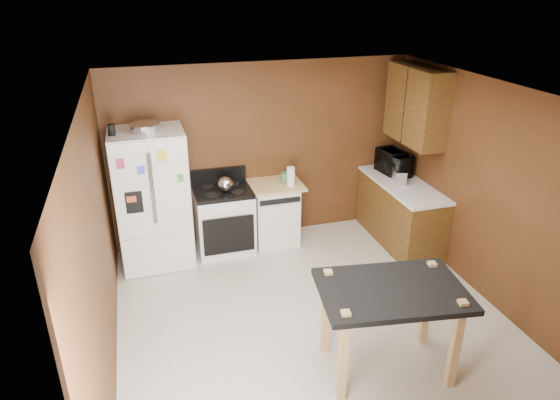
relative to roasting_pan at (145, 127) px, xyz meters
name	(u,v)px	position (x,y,z in m)	size (l,w,h in m)	color
floor	(315,323)	(1.55, -1.87, -1.85)	(4.50, 4.50, 0.00)	silver
ceiling	(323,98)	(1.55, -1.87, 0.65)	(4.50, 4.50, 0.00)	white
wall_back	(262,153)	(1.55, 0.38, -0.60)	(4.20, 4.20, 0.00)	#572D17
wall_front	(449,382)	(1.55, -4.12, -0.60)	(4.20, 4.20, 0.00)	#572D17
wall_left	(98,252)	(-0.55, -1.87, -0.60)	(4.50, 4.50, 0.00)	#572D17
wall_right	(496,198)	(3.65, -1.87, -0.60)	(4.50, 4.50, 0.00)	#572D17
roasting_pan	(145,127)	(0.00, 0.00, 0.00)	(0.37, 0.37, 0.09)	silver
pen_cup	(111,130)	(-0.38, -0.08, 0.02)	(0.09, 0.09, 0.13)	black
kettle	(225,184)	(0.94, -0.02, -0.84)	(0.20, 0.20, 0.20)	silver
paper_towel	(291,176)	(1.84, -0.03, -0.83)	(0.11, 0.11, 0.26)	white
green_canister	(285,177)	(1.81, 0.15, -0.90)	(0.11, 0.11, 0.12)	#3EA257
toaster	(399,176)	(3.29, -0.38, -0.86)	(0.15, 0.25, 0.18)	silver
microwave	(394,163)	(3.38, -0.04, -0.79)	(0.55, 0.37, 0.30)	black
refrigerator	(153,199)	(0.00, 0.00, -0.95)	(0.90, 0.80, 1.80)	white
gas_range	(224,219)	(0.91, 0.06, -1.38)	(0.76, 0.68, 1.10)	white
dishwasher	(274,212)	(1.63, 0.08, -1.39)	(0.78, 0.63, 0.89)	white
right_cabinets	(405,181)	(3.39, -0.39, -0.94)	(0.63, 1.58, 2.45)	brown
island	(391,300)	(1.96, -2.69, -1.07)	(1.43, 1.06, 0.95)	black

